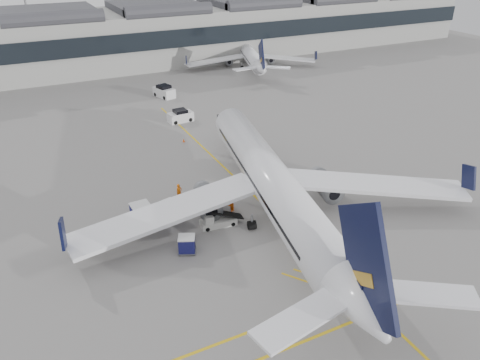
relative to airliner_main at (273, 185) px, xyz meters
name	(u,v)px	position (x,y,z in m)	size (l,w,h in m)	color
ground	(194,257)	(-9.84, -3.13, -3.44)	(220.00, 220.00, 0.00)	gray
terminal	(63,41)	(-9.84, 68.80, 2.70)	(200.00, 20.45, 12.40)	#9E9E99
apron_markings	(243,185)	(0.16, 6.87, -3.43)	(0.25, 60.00, 0.01)	gold
airliner_main	(273,185)	(0.00, 0.00, 0.00)	(39.47, 43.53, 11.70)	white
airliner_far	(250,55)	(25.91, 54.68, -1.01)	(27.06, 30.03, 8.25)	white
belt_loader	(217,221)	(-5.85, 0.66, -2.92)	(4.38, 1.77, 1.76)	beige
baggage_cart_a	(168,209)	(-9.66, 4.16, -2.47)	(2.04, 1.83, 1.80)	gray
baggage_cart_b	(212,195)	(-4.58, 4.79, -2.39)	(2.09, 1.83, 1.96)	gray
baggage_cart_c	(187,244)	(-10.07, -2.16, -2.55)	(1.96, 1.82, 1.65)	gray
baggage_cart_d	(141,213)	(-12.35, 4.55, -2.34)	(2.02, 1.70, 2.05)	gray
ramp_agent_a	(179,192)	(-7.49, 7.00, -2.48)	(0.70, 0.46, 1.92)	orange
ramp_agent_b	(230,204)	(-3.63, 2.32, -2.52)	(0.89, 0.70, 1.84)	#DC540B
pushback_tug	(132,223)	(-13.44, 3.83, -2.80)	(2.76, 1.92, 1.44)	#57584B
safety_cone_nose	(184,140)	(-1.52, 21.82, -3.19)	(0.35, 0.35, 0.48)	#F24C0A
safety_cone_engine	(305,201)	(4.23, 0.39, -3.17)	(0.39, 0.39, 0.54)	#F24C0A
service_van_mid	(164,92)	(2.52, 42.41, -2.49)	(3.20, 4.55, 2.12)	silver
service_van_right	(181,116)	(0.88, 29.57, -2.58)	(3.85, 2.15, 1.91)	silver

